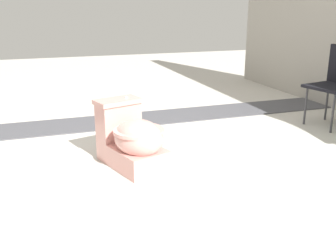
% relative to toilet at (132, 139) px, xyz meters
% --- Properties ---
extents(ground_plane, '(14.00, 14.00, 0.00)m').
position_rel_toilet_xyz_m(ground_plane, '(-0.16, 0.16, -0.22)').
color(ground_plane, beige).
extents(gravel_strip, '(0.56, 8.00, 0.01)m').
position_rel_toilet_xyz_m(gravel_strip, '(-1.26, 0.66, -0.21)').
color(gravel_strip, '#4C4C51').
rests_on(gravel_strip, ground).
extents(toilet, '(0.71, 0.54, 0.52)m').
position_rel_toilet_xyz_m(toilet, '(0.00, 0.00, 0.00)').
color(toilet, '#E09E93').
rests_on(toilet, ground).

